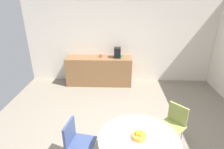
{
  "coord_description": "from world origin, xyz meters",
  "views": [
    {
      "loc": [
        -0.07,
        -2.77,
        2.65
      ],
      "look_at": [
        -0.2,
        1.19,
        0.95
      ],
      "focal_mm": 29.14,
      "sensor_mm": 36.0,
      "label": 1
    }
  ],
  "objects_px": {
    "chair_olive": "(174,121)",
    "fruit_bowl": "(139,135)",
    "mug_white": "(121,56)",
    "mug_green": "(101,56)",
    "round_table": "(139,145)",
    "coffee_maker": "(117,53)",
    "chair_navy": "(75,139)"
  },
  "relations": [
    {
      "from": "round_table",
      "to": "mug_green",
      "type": "distance_m",
      "value": 3.47
    },
    {
      "from": "coffee_maker",
      "to": "mug_green",
      "type": "bearing_deg",
      "value": 178.27
    },
    {
      "from": "chair_navy",
      "to": "coffee_maker",
      "type": "xyz_separation_m",
      "value": [
        0.66,
        3.14,
        0.54
      ]
    },
    {
      "from": "fruit_bowl",
      "to": "mug_green",
      "type": "bearing_deg",
      "value": 104.59
    },
    {
      "from": "fruit_bowl",
      "to": "mug_white",
      "type": "xyz_separation_m",
      "value": [
        -0.24,
        3.32,
        0.18
      ]
    },
    {
      "from": "round_table",
      "to": "chair_olive",
      "type": "relative_size",
      "value": 1.46
    },
    {
      "from": "chair_navy",
      "to": "coffee_maker",
      "type": "relative_size",
      "value": 2.59
    },
    {
      "from": "fruit_bowl",
      "to": "chair_navy",
      "type": "bearing_deg",
      "value": 170.75
    },
    {
      "from": "mug_green",
      "to": "coffee_maker",
      "type": "height_order",
      "value": "coffee_maker"
    },
    {
      "from": "coffee_maker",
      "to": "fruit_bowl",
      "type": "bearing_deg",
      "value": -83.96
    },
    {
      "from": "chair_olive",
      "to": "coffee_maker",
      "type": "height_order",
      "value": "coffee_maker"
    },
    {
      "from": "chair_navy",
      "to": "mug_white",
      "type": "relative_size",
      "value": 6.43
    },
    {
      "from": "mug_white",
      "to": "mug_green",
      "type": "bearing_deg",
      "value": -179.76
    },
    {
      "from": "chair_olive",
      "to": "chair_navy",
      "type": "xyz_separation_m",
      "value": [
        -1.75,
        -0.52,
        0.0
      ]
    },
    {
      "from": "chair_navy",
      "to": "mug_green",
      "type": "relative_size",
      "value": 6.43
    },
    {
      "from": "chair_olive",
      "to": "fruit_bowl",
      "type": "xyz_separation_m",
      "value": [
        -0.74,
        -0.68,
        0.25
      ]
    },
    {
      "from": "fruit_bowl",
      "to": "mug_white",
      "type": "distance_m",
      "value": 3.34
    },
    {
      "from": "chair_olive",
      "to": "mug_white",
      "type": "bearing_deg",
      "value": 110.41
    },
    {
      "from": "mug_green",
      "to": "round_table",
      "type": "bearing_deg",
      "value": -75.51
    },
    {
      "from": "chair_olive",
      "to": "mug_green",
      "type": "bearing_deg",
      "value": 121.32
    },
    {
      "from": "chair_olive",
      "to": "fruit_bowl",
      "type": "height_order",
      "value": "fruit_bowl"
    },
    {
      "from": "chair_olive",
      "to": "coffee_maker",
      "type": "distance_m",
      "value": 2.89
    },
    {
      "from": "coffee_maker",
      "to": "mug_white",
      "type": "bearing_deg",
      "value": 9.56
    },
    {
      "from": "mug_white",
      "to": "coffee_maker",
      "type": "bearing_deg",
      "value": -170.44
    },
    {
      "from": "chair_olive",
      "to": "coffee_maker",
      "type": "bearing_deg",
      "value": 112.57
    },
    {
      "from": "chair_olive",
      "to": "chair_navy",
      "type": "height_order",
      "value": "same"
    },
    {
      "from": "fruit_bowl",
      "to": "mug_white",
      "type": "bearing_deg",
      "value": 94.17
    },
    {
      "from": "round_table",
      "to": "fruit_bowl",
      "type": "relative_size",
      "value": 5.66
    },
    {
      "from": "fruit_bowl",
      "to": "round_table",
      "type": "bearing_deg",
      "value": -92.32
    },
    {
      "from": "chair_olive",
      "to": "fruit_bowl",
      "type": "bearing_deg",
      "value": -137.2
    },
    {
      "from": "chair_olive",
      "to": "chair_navy",
      "type": "distance_m",
      "value": 1.82
    },
    {
      "from": "round_table",
      "to": "mug_green",
      "type": "xyz_separation_m",
      "value": [
        -0.86,
        3.34,
        0.34
      ]
    }
  ]
}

